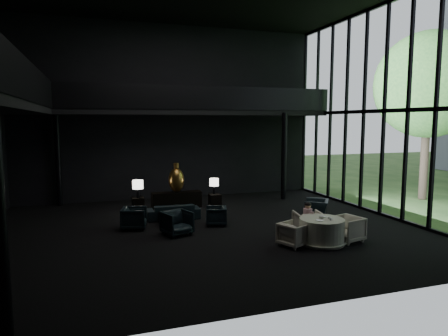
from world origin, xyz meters
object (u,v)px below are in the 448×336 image
object	(u,v)px
window_armchair	(317,206)
dining_chair_north	(308,221)
sofa	(173,210)
dining_chair_east	(347,227)
console	(177,200)
dining_table	(322,233)
side_table_left	(138,204)
lounge_armchair_east	(216,216)
child	(308,212)
side_table_right	(215,200)
coffee_table	(173,219)
table_lamp_left	(138,185)
dining_chair_west	(294,233)
lounge_armchair_south	(177,221)
lounge_armchair_west	(134,217)
bronze_urn	(176,180)
table_lamp_right	(214,183)

from	to	relation	value
window_armchair	dining_chair_north	world-z (taller)	dining_chair_north
sofa	dining_chair_east	xyz separation A→B (m)	(4.45, -4.40, 0.10)
console	dining_chair_east	bearing A→B (deg)	-57.96
dining_table	dining_chair_east	world-z (taller)	dining_chair_east
side_table_left	dining_chair_north	distance (m)	7.16
lounge_armchair_east	child	distance (m)	3.21
window_armchair	side_table_right	bearing A→B (deg)	-98.20
side_table_right	dining_chair_north	xyz separation A→B (m)	(1.54, -5.11, 0.21)
side_table_left	coffee_table	bearing A→B (deg)	-71.21
sofa	console	bearing A→B (deg)	-103.29
table_lamp_left	dining_chair_west	xyz separation A→B (m)	(3.80, -6.10, -0.67)
lounge_armchair_south	coffee_table	xyz separation A→B (m)	(0.12, 1.28, -0.26)
child	side_table_left	bearing A→B (deg)	-48.34
dining_chair_west	window_armchair	bearing A→B (deg)	-64.41
console	sofa	distance (m)	1.96
table_lamp_left	lounge_armchair_west	bearing A→B (deg)	-98.84
sofa	window_armchair	size ratio (longest dim) A/B	2.02
console	bronze_urn	bearing A→B (deg)	90.00
lounge_armchair_south	bronze_urn	bearing A→B (deg)	59.31
window_armchair	child	size ratio (longest dim) A/B	1.44
dining_chair_north	lounge_armchair_west	bearing A→B (deg)	-15.14
table_lamp_left	console	bearing A→B (deg)	3.36
coffee_table	table_lamp_right	bearing A→B (deg)	48.45
sofa	table_lamp_left	bearing A→B (deg)	-57.07
coffee_table	sofa	bearing A→B (deg)	78.28
lounge_armchair_south	table_lamp_right	bearing A→B (deg)	38.65
lounge_armchair_south	child	distance (m)	4.17
table_lamp_left	lounge_armchair_east	world-z (taller)	table_lamp_left
dining_table	lounge_armchair_west	bearing A→B (deg)	146.65
bronze_urn	dining_chair_west	xyz separation A→B (m)	(2.20, -6.20, -0.81)
bronze_urn	dining_table	bearing A→B (deg)	-63.62
dining_table	dining_chair_west	bearing A→B (deg)	177.10
dining_chair_north	child	xyz separation A→B (m)	(-0.00, 0.03, 0.29)
table_lamp_right	dining_chair_north	bearing A→B (deg)	-73.53
side_table_left	coffee_table	world-z (taller)	side_table_left
lounge_armchair_west	window_armchair	world-z (taller)	lounge_armchair_west
side_table_right	table_lamp_right	xyz separation A→B (m)	(0.00, 0.11, 0.73)
side_table_left	sofa	distance (m)	2.18
table_lamp_right	coffee_table	size ratio (longest dim) A/B	0.76
dining_chair_north	dining_chair_east	size ratio (longest dim) A/B	1.03
lounge_armchair_south	child	xyz separation A→B (m)	(3.94, -1.34, 0.30)
lounge_armchair_east	coffee_table	bearing A→B (deg)	-94.07
side_table_left	dining_chair_west	bearing A→B (deg)	-58.45
sofa	lounge_armchair_west	bearing A→B (deg)	34.22
side_table_left	lounge_armchair_south	size ratio (longest dim) A/B	0.57
side_table_right	dining_chair_east	size ratio (longest dim) A/B	0.57
window_armchair	dining_chair_west	bearing A→B (deg)	-5.88
dining_chair_west	console	bearing A→B (deg)	-4.23
dining_chair_north	child	distance (m)	0.29
sofa	dining_chair_north	bearing A→B (deg)	138.12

